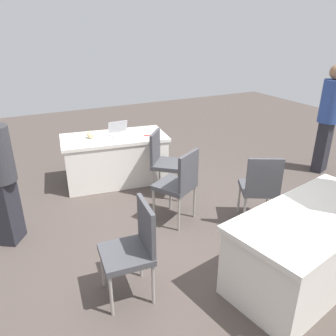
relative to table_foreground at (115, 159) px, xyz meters
name	(u,v)px	position (x,y,z in m)	size (l,w,h in m)	color
ground_plane	(178,244)	(-0.08, 1.98, -0.38)	(14.40, 14.40, 0.00)	#4C423D
table_foreground	(115,159)	(0.00, 0.00, 0.00)	(1.71, 1.03, 0.76)	silver
table_mid_right	(310,246)	(-0.97, 3.04, 0.00)	(1.91, 1.14, 0.76)	silver
chair_near_front	(164,159)	(-0.49, 0.76, 0.17)	(0.62, 0.62, 0.96)	#9E9993
chair_tucked_left	(260,185)	(-1.20, 2.03, 0.16)	(0.60, 0.60, 0.94)	#9E9993
chair_tucked_right	(179,182)	(-0.33, 1.54, 0.18)	(0.60, 0.60, 0.97)	#9E9993
chair_aisle	(133,246)	(0.64, 2.47, 0.16)	(0.48, 0.48, 0.94)	#9E9993
person_presenter	(329,114)	(-3.31, 1.20, 0.63)	(0.43, 0.43, 1.80)	#26262D
laptop_silver	(120,133)	(-0.11, -0.03, 0.42)	(0.32, 0.30, 0.21)	silver
yarn_ball	(90,134)	(0.35, -0.08, 0.43)	(0.11, 0.11, 0.11)	beige
scissors_red	(149,135)	(-0.51, 0.21, 0.38)	(0.18, 0.04, 0.01)	red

